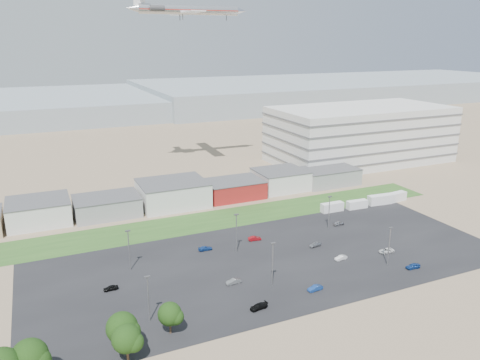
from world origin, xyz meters
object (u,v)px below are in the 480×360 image
parked_car_4 (234,281)px  parked_car_6 (205,248)px  parked_car_0 (386,251)px  parked_car_1 (341,258)px  parked_car_2 (413,266)px  airliner (189,10)px  parked_car_8 (339,223)px  parked_car_10 (122,334)px  parked_car_13 (315,288)px  parked_car_5 (111,288)px  parked_car_12 (315,245)px  parked_car_3 (259,306)px  parked_car_11 (255,238)px  box_trailer_a (332,207)px

parked_car_4 → parked_car_6: (0.22, 19.51, -0.04)m
parked_car_0 → parked_car_1: 13.53m
parked_car_2 → parked_car_6: size_ratio=0.98×
airliner → parked_car_8: 101.86m
parked_car_10 → airliner: bearing=-19.4°
parked_car_10 → parked_car_13: size_ratio=1.13×
parked_car_5 → parked_car_10: size_ratio=0.80×
parked_car_12 → parked_car_13: size_ratio=1.03×
parked_car_2 → parked_car_4: parked_car_2 is taller
parked_car_3 → airliner: bearing=160.5°
airliner → parked_car_12: size_ratio=12.93×
parked_car_6 → parked_car_13: parked_car_13 is taller
parked_car_12 → parked_car_1: bearing=2.1°
parked_car_11 → parked_car_13: bearing=-171.6°
parked_car_10 → parked_car_13: (42.52, -0.33, 0.00)m
parked_car_3 → parked_car_4: bearing=175.1°
parked_car_5 → parked_car_13: (41.70, -18.79, 0.04)m
airliner → parked_car_1: size_ratio=14.21×
parked_car_5 → parked_car_10: 18.48m
parked_car_2 → parked_car_8: bearing=-176.3°
airliner → parked_car_1: bearing=-83.3°
parked_car_2 → parked_car_6: parked_car_2 is taller
parked_car_11 → parked_car_3: bearing=163.2°
parked_car_3 → parked_car_8: size_ratio=1.15×
parked_car_10 → parked_car_12: (55.31, 19.50, -0.05)m
parked_car_1 → parked_car_10: bearing=-85.6°
parked_car_3 → parked_car_4: (-0.61, 11.82, 0.01)m
box_trailer_a → parked_car_13: (-32.83, -40.80, -0.85)m
parked_car_4 → parked_car_8: size_ratio=1.03×
parked_car_6 → parked_car_13: (15.22, -29.75, 0.05)m
parked_car_1 → parked_car_6: bearing=-128.9°
parked_car_3 → parked_car_6: 31.33m
airliner → box_trailer_a: bearing=-66.1°
parked_car_5 → box_trailer_a: bearing=104.9°
parked_car_5 → parked_car_11: bearing=103.9°
parked_car_5 → parked_car_4: bearing=70.4°
airliner → parked_car_1: airliner is taller
parked_car_0 → parked_car_5: parked_car_0 is taller
airliner → parked_car_0: bearing=-75.6°
parked_car_1 → parked_car_4: size_ratio=0.95×
parked_car_1 → parked_car_2: parked_car_2 is taller
parked_car_3 → parked_car_13: (14.83, 1.58, 0.02)m
parked_car_2 → parked_car_3: size_ratio=0.93×
airliner → parked_car_5: bearing=-116.9°
parked_car_6 → parked_car_8: (42.86, 0.14, 0.04)m
parked_car_12 → parked_car_3: bearing=-59.6°
parked_car_5 → parked_car_8: (69.35, 11.10, 0.03)m
box_trailer_a → parked_car_10: 85.54m
parked_car_0 → parked_car_3: 43.93m
parked_car_1 → airliner: bearing=178.6°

